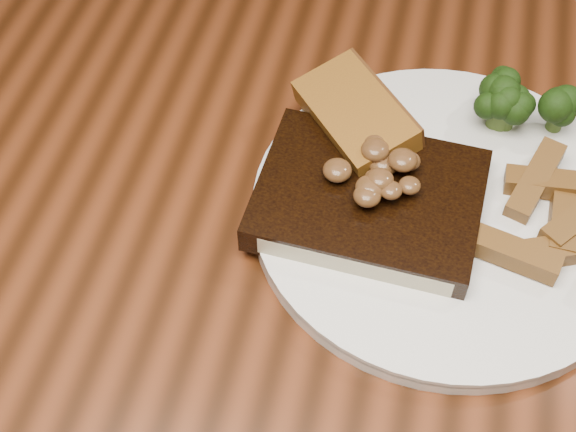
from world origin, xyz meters
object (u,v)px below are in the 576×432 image
(steak, at_px, (369,199))
(garlic_bread, at_px, (354,131))
(potato_wedges, at_px, (560,227))
(dining_table, at_px, (283,317))
(plate, at_px, (446,212))

(steak, height_order, garlic_bread, steak)
(potato_wedges, bearing_deg, garlic_bread, 160.15)
(dining_table, height_order, plate, plate)
(plate, bearing_deg, potato_wedges, -6.12)
(garlic_bread, bearing_deg, steak, -22.04)
(garlic_bread, distance_m, potato_wedges, 0.18)
(plate, xyz_separation_m, garlic_bread, (-0.09, 0.05, 0.02))
(potato_wedges, bearing_deg, steak, -177.15)
(steak, relative_size, potato_wedges, 1.73)
(plate, bearing_deg, steak, -165.04)
(dining_table, distance_m, garlic_bread, 0.17)
(dining_table, height_order, steak, steak)
(garlic_bread, bearing_deg, plate, 16.93)
(plate, distance_m, potato_wedges, 0.09)
(dining_table, distance_m, steak, 0.14)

